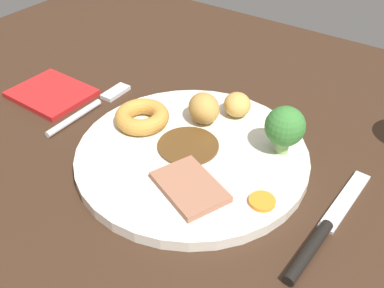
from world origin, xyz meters
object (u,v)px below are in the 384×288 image
(meat_slice_main, at_px, (189,187))
(folded_napkin, at_px, (52,93))
(knife, at_px, (323,231))
(broccoli_floret, at_px, (285,127))
(yorkshire_pudding, at_px, (142,117))
(roast_potato_right, at_px, (204,108))
(carrot_coin_front, at_px, (262,201))
(roast_potato_left, at_px, (237,105))
(fork, at_px, (92,107))
(dinner_plate, at_px, (192,155))

(meat_slice_main, relative_size, folded_napkin, 0.73)
(knife, bearing_deg, broccoli_floret, 49.87)
(meat_slice_main, xyz_separation_m, yorkshire_pudding, (-0.12, 0.06, 0.01))
(meat_slice_main, height_order, folded_napkin, meat_slice_main)
(folded_napkin, bearing_deg, roast_potato_right, 14.33)
(carrot_coin_front, xyz_separation_m, knife, (0.07, 0.01, -0.01))
(roast_potato_left, xyz_separation_m, roast_potato_right, (-0.03, -0.04, 0.00))
(roast_potato_left, distance_m, broccoli_floret, 0.09)
(yorkshire_pudding, bearing_deg, meat_slice_main, -28.30)
(meat_slice_main, xyz_separation_m, fork, (-0.21, 0.07, -0.01))
(meat_slice_main, relative_size, roast_potato_right, 1.77)
(meat_slice_main, xyz_separation_m, folded_napkin, (-0.29, 0.06, -0.01))
(fork, bearing_deg, meat_slice_main, -107.95)
(dinner_plate, xyz_separation_m, roast_potato_right, (-0.02, 0.06, 0.03))
(roast_potato_left, height_order, broccoli_floret, broccoli_floret)
(roast_potato_right, bearing_deg, broccoli_floret, 0.87)
(carrot_coin_front, bearing_deg, knife, 8.40)
(yorkshire_pudding, distance_m, fork, 0.10)
(meat_slice_main, bearing_deg, dinner_plate, 122.68)
(folded_napkin, bearing_deg, dinner_plate, -0.11)
(knife, xyz_separation_m, folded_napkin, (-0.43, 0.02, -0.00))
(dinner_plate, xyz_separation_m, yorkshire_pudding, (-0.08, 0.01, 0.02))
(fork, xyz_separation_m, knife, (0.35, -0.03, 0.00))
(roast_potato_left, bearing_deg, yorkshire_pudding, -135.26)
(carrot_coin_front, bearing_deg, yorkshire_pudding, 168.97)
(roast_potato_right, height_order, broccoli_floret, broccoli_floret)
(yorkshire_pudding, relative_size, roast_potato_left, 1.80)
(yorkshire_pudding, relative_size, knife, 0.38)
(roast_potato_left, height_order, knife, roast_potato_left)
(carrot_coin_front, distance_m, broccoli_floret, 0.10)
(meat_slice_main, relative_size, roast_potato_left, 2.08)
(roast_potato_right, bearing_deg, knife, -21.64)
(yorkshire_pudding, xyz_separation_m, carrot_coin_front, (0.19, -0.04, -0.01))
(yorkshire_pudding, xyz_separation_m, roast_potato_right, (0.06, 0.05, 0.01))
(roast_potato_left, bearing_deg, knife, -34.30)
(roast_potato_left, bearing_deg, dinner_plate, -92.61)
(yorkshire_pudding, height_order, roast_potato_left, roast_potato_left)
(broccoli_floret, relative_size, fork, 0.39)
(yorkshire_pudding, xyz_separation_m, folded_napkin, (-0.17, -0.01, -0.02))
(roast_potato_right, distance_m, broccoli_floret, 0.11)
(dinner_plate, height_order, yorkshire_pudding, yorkshire_pudding)
(yorkshire_pudding, relative_size, roast_potato_right, 1.54)
(yorkshire_pudding, bearing_deg, fork, 179.26)
(roast_potato_right, bearing_deg, roast_potato_left, 53.89)
(meat_slice_main, distance_m, yorkshire_pudding, 0.14)
(roast_potato_left, height_order, fork, roast_potato_left)
(roast_potato_left, relative_size, folded_napkin, 0.35)
(yorkshire_pudding, relative_size, fork, 0.46)
(roast_potato_left, height_order, roast_potato_right, roast_potato_right)
(carrot_coin_front, bearing_deg, roast_potato_right, 146.37)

